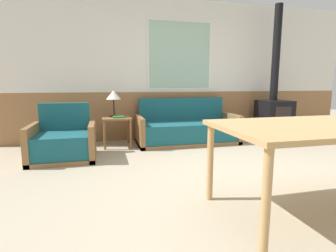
# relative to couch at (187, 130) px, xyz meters

# --- Properties ---
(ground_plane) EXTENTS (16.00, 16.00, 0.00)m
(ground_plane) POSITION_rel_couch_xyz_m (0.13, -2.12, -0.24)
(ground_plane) COLOR #B2A58C
(wall_back) EXTENTS (7.20, 0.09, 2.70)m
(wall_back) POSITION_rel_couch_xyz_m (0.13, 0.51, 1.12)
(wall_back) COLOR #996B42
(wall_back) RESTS_ON ground_plane
(couch) EXTENTS (1.85, 0.81, 0.82)m
(couch) POSITION_rel_couch_xyz_m (0.00, 0.00, 0.00)
(couch) COLOR olive
(couch) RESTS_ON ground_plane
(armchair) EXTENTS (0.90, 0.79, 0.80)m
(armchair) POSITION_rel_couch_xyz_m (-2.08, -0.59, -0.00)
(armchair) COLOR olive
(armchair) RESTS_ON ground_plane
(side_table) EXTENTS (0.49, 0.49, 0.52)m
(side_table) POSITION_rel_couch_xyz_m (-1.28, 0.03, 0.18)
(side_table) COLOR olive
(side_table) RESTS_ON ground_plane
(table_lamp) EXTENTS (0.26, 0.26, 0.46)m
(table_lamp) POSITION_rel_couch_xyz_m (-1.31, 0.11, 0.64)
(table_lamp) COLOR black
(table_lamp) RESTS_ON side_table
(book_stack) EXTENTS (0.19, 0.14, 0.03)m
(book_stack) POSITION_rel_couch_xyz_m (-1.25, -0.06, 0.29)
(book_stack) COLOR #2D7F3D
(book_stack) RESTS_ON side_table
(dining_table) EXTENTS (1.76, 0.99, 0.76)m
(dining_table) POSITION_rel_couch_xyz_m (0.27, -2.82, 0.45)
(dining_table) COLOR tan
(dining_table) RESTS_ON ground_plane
(wood_stove) EXTENTS (0.58, 0.55, 2.60)m
(wood_stove) POSITION_rel_couch_xyz_m (1.83, -0.03, 0.39)
(wood_stove) COLOR black
(wood_stove) RESTS_ON ground_plane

